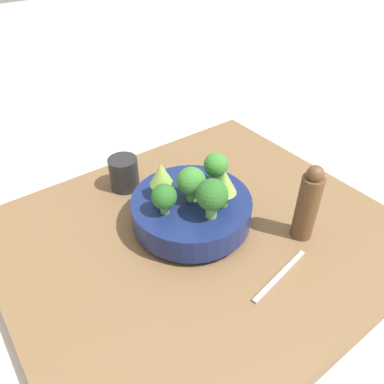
{
  "coord_description": "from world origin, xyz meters",
  "views": [
    {
      "loc": [
        -0.39,
        -0.49,
        0.66
      ],
      "look_at": [
        0.0,
        0.03,
        0.14
      ],
      "focal_mm": 35.0,
      "sensor_mm": 36.0,
      "label": 1
    }
  ],
  "objects_px": {
    "cup": "(124,173)",
    "bowl": "(192,210)",
    "pepper_mill": "(308,204)",
    "fork": "(280,275)"
  },
  "relations": [
    {
      "from": "cup",
      "to": "bowl",
      "type": "bearing_deg",
      "value": -75.3
    },
    {
      "from": "cup",
      "to": "pepper_mill",
      "type": "height_order",
      "value": "pepper_mill"
    },
    {
      "from": "pepper_mill",
      "to": "fork",
      "type": "height_order",
      "value": "pepper_mill"
    },
    {
      "from": "cup",
      "to": "fork",
      "type": "distance_m",
      "value": 0.47
    },
    {
      "from": "cup",
      "to": "pepper_mill",
      "type": "xyz_separation_m",
      "value": [
        0.24,
        -0.4,
        0.05
      ]
    },
    {
      "from": "cup",
      "to": "fork",
      "type": "xyz_separation_m",
      "value": [
        0.11,
        -0.45,
        -0.04
      ]
    },
    {
      "from": "pepper_mill",
      "to": "fork",
      "type": "bearing_deg",
      "value": -156.16
    },
    {
      "from": "bowl",
      "to": "fork",
      "type": "xyz_separation_m",
      "value": [
        0.05,
        -0.23,
        -0.04
      ]
    },
    {
      "from": "bowl",
      "to": "pepper_mill",
      "type": "height_order",
      "value": "pepper_mill"
    },
    {
      "from": "cup",
      "to": "pepper_mill",
      "type": "distance_m",
      "value": 0.46
    }
  ]
}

